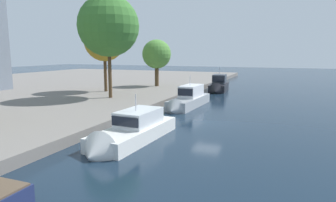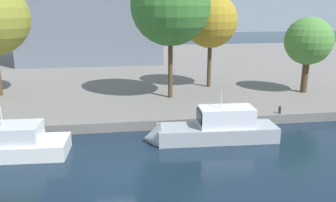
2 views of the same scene
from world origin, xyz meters
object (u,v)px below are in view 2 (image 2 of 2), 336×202
mooring_bollard_0 (280,109)px  tree_1 (209,20)px  tree_0 (311,40)px  tree_2 (170,7)px  motor_yacht_2 (210,131)px

mooring_bollard_0 → tree_1: 13.24m
mooring_bollard_0 → tree_0: (6.05, 6.59, 5.12)m
mooring_bollard_0 → tree_1: (-3.52, 10.65, 7.03)m
mooring_bollard_0 → tree_2: tree_2 is taller
tree_1 → mooring_bollard_0: bearing=-71.7°
tree_2 → mooring_bollard_0: bearing=-38.3°
motor_yacht_2 → tree_1: (3.37, 13.76, 7.47)m
tree_0 → motor_yacht_2: bearing=-143.1°
tree_0 → tree_2: size_ratio=0.62×
motor_yacht_2 → mooring_bollard_0: 7.58m
motor_yacht_2 → tree_1: size_ratio=0.97×
mooring_bollard_0 → tree_0: bearing=47.5°
tree_0 → tree_1: size_ratio=0.77×
motor_yacht_2 → mooring_bollard_0: motor_yacht_2 is taller
motor_yacht_2 → tree_0: bearing=-140.6°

